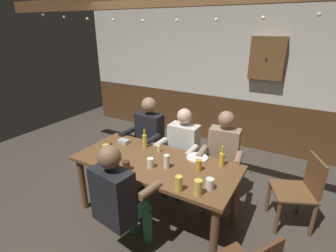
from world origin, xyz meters
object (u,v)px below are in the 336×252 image
(pint_glass_0, at_px, (106,148))
(pint_glass_6, at_px, (179,184))
(chair_empty_near_right, at_px, (301,190))
(table_candle, at_px, (159,149))
(pint_glass_7, at_px, (210,184))
(person_0, at_px, (147,136))
(bottle_0, at_px, (145,140))
(bottle_2, at_px, (222,158))
(dining_table, at_px, (156,169))
(person_2, at_px, (222,156))
(condiment_caddy, at_px, (124,141))
(person_1, at_px, (182,147))
(pint_glass_3, at_px, (198,187))
(plate_0, at_px, (197,158))
(pint_glass_4, at_px, (150,163))
(pint_glass_1, at_px, (199,165))
(bottle_1, at_px, (112,154))
(pint_glass_5, at_px, (126,166))
(wall_dart_cabinet, at_px, (267,58))
(pint_glass_2, at_px, (166,162))
(person_3, at_px, (119,197))

(pint_glass_0, distance_m, pint_glass_6, 1.18)
(chair_empty_near_right, relative_size, table_candle, 11.00)
(chair_empty_near_right, bearing_deg, pint_glass_7, 114.28)
(person_0, distance_m, pint_glass_7, 1.57)
(bottle_0, bearing_deg, bottle_2, 2.97)
(dining_table, distance_m, person_2, 0.88)
(condiment_caddy, distance_m, pint_glass_7, 1.43)
(dining_table, xyz_separation_m, person_1, (0.00, 0.66, 0.01))
(person_0, height_order, bottle_2, person_0)
(pint_glass_0, relative_size, pint_glass_3, 0.67)
(plate_0, bearing_deg, pint_glass_4, -128.41)
(table_candle, bearing_deg, bottle_2, 4.84)
(bottle_2, relative_size, pint_glass_3, 1.55)
(pint_glass_1, bearing_deg, table_candle, 165.14)
(chair_empty_near_right, relative_size, pint_glass_6, 5.66)
(chair_empty_near_right, bearing_deg, pint_glass_4, 94.70)
(table_candle, height_order, bottle_1, bottle_1)
(bottle_2, relative_size, pint_glass_5, 2.23)
(bottle_1, bearing_deg, wall_dart_cabinet, 68.16)
(bottle_0, relative_size, pint_glass_1, 1.97)
(pint_glass_3, bearing_deg, bottle_2, 89.01)
(plate_0, distance_m, pint_glass_1, 0.28)
(bottle_2, distance_m, pint_glass_5, 1.06)
(person_1, relative_size, person_2, 0.95)
(plate_0, relative_size, pint_glass_2, 1.64)
(person_2, bearing_deg, pint_glass_3, 89.12)
(plate_0, xyz_separation_m, pint_glass_0, (-1.04, -0.42, 0.04))
(person_1, xyz_separation_m, pint_glass_5, (-0.17, -0.98, 0.15))
(plate_0, distance_m, pint_glass_7, 0.62)
(person_0, height_order, pint_glass_7, person_0)
(bottle_0, relative_size, pint_glass_3, 1.61)
(person_2, xyz_separation_m, pint_glass_4, (-0.56, -0.79, 0.13))
(condiment_caddy, bearing_deg, pint_glass_7, -16.07)
(person_3, relative_size, pint_glass_5, 11.83)
(pint_glass_2, height_order, pint_glass_6, same)
(person_2, relative_size, chair_empty_near_right, 1.42)
(plate_0, distance_m, wall_dart_cabinet, 2.34)
(pint_glass_3, xyz_separation_m, pint_glass_4, (-0.65, 0.19, -0.02))
(table_candle, relative_size, bottle_1, 0.33)
(bottle_2, relative_size, wall_dart_cabinet, 0.34)
(chair_empty_near_right, distance_m, pint_glass_3, 1.36)
(bottle_2, xyz_separation_m, pint_glass_6, (-0.19, -0.66, -0.01))
(condiment_caddy, distance_m, bottle_2, 1.33)
(person_0, relative_size, table_candle, 15.84)
(chair_empty_near_right, distance_m, pint_glass_5, 1.99)
(plate_0, height_order, pint_glass_5, pint_glass_5)
(table_candle, xyz_separation_m, plate_0, (0.48, 0.08, -0.03))
(person_2, xyz_separation_m, pint_glass_1, (-0.07, -0.59, 0.14))
(pint_glass_7, bearing_deg, chair_empty_near_right, 48.86)
(pint_glass_0, bearing_deg, bottle_0, 46.55)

